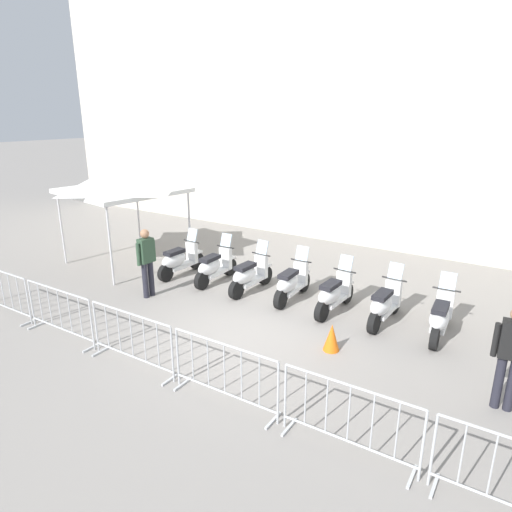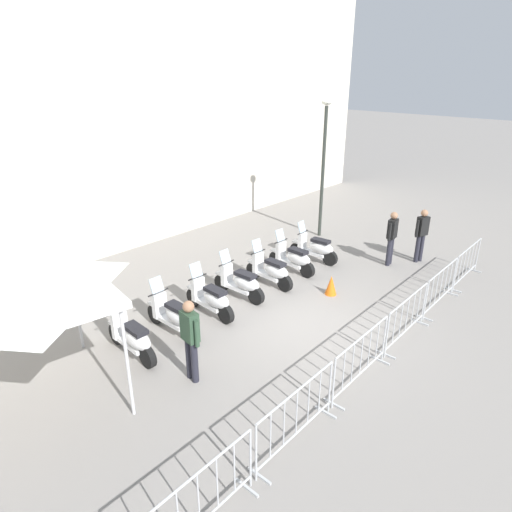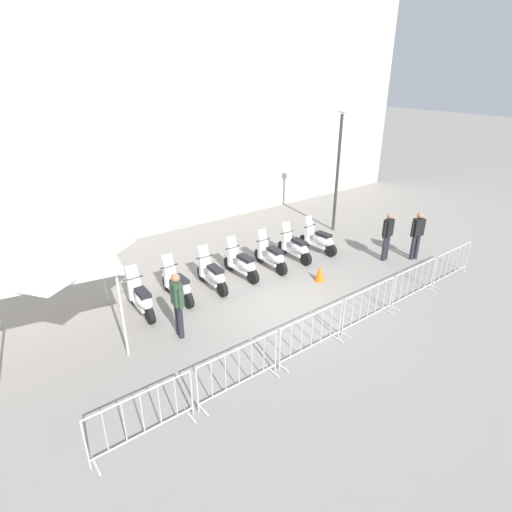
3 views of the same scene
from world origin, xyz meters
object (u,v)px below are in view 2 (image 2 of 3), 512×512
motorcycle_6 (316,248)px  barrier_segment_4 (441,288)px  officer_near_row_end (422,233)px  traffic_cone (331,285)px  motorcycle_3 (241,283)px  barrier_segment_3 (407,318)px  motorcycle_1 (173,316)px  motorcycle_4 (271,271)px  barrier_segment_5 (467,264)px  barrier_segment_1 (296,417)px  officer_mid_plaza (190,336)px  motorcycle_2 (211,299)px  motorcycle_0 (133,338)px  canopy_tent (4,280)px  street_lamp (324,155)px  barrier_segment_0 (199,505)px  motorcycle_5 (293,258)px  officer_by_barriers (392,235)px  barrier_segment_2 (361,359)px

motorcycle_6 → barrier_segment_4: bearing=-85.3°
motorcycle_6 → officer_near_row_end: size_ratio=0.99×
motorcycle_6 → traffic_cone: bearing=-125.3°
motorcycle_6 → motorcycle_3: bearing=-171.1°
barrier_segment_3 → motorcycle_1: bearing=138.8°
motorcycle_4 → barrier_segment_5: bearing=-35.6°
officer_near_row_end → traffic_cone: bearing=177.5°
barrier_segment_3 → barrier_segment_1: bearing=-170.3°
barrier_segment_4 → officer_mid_plaza: bearing=167.8°
barrier_segment_5 → motorcycle_1: bearing=160.9°
motorcycle_2 → motorcycle_0: bearing=-169.1°
barrier_segment_3 → canopy_tent: canopy_tent is taller
officer_near_row_end → motorcycle_6: bearing=141.4°
officer_near_row_end → officer_mid_plaza: bearing=-176.0°
motorcycle_1 → barrier_segment_1: bearing=-91.2°
street_lamp → barrier_segment_3: bearing=-120.7°
barrier_segment_5 → motorcycle_3: bearing=150.8°
barrier_segment_0 → motorcycle_5: bearing=38.7°
canopy_tent → traffic_cone: bearing=-2.7°
motorcycle_0 → officer_by_barriers: bearing=-2.7°
motorcycle_0 → motorcycle_4: size_ratio=1.00×
motorcycle_4 → motorcycle_6: bearing=10.9°
motorcycle_1 → barrier_segment_5: (8.02, -2.78, 0.07)m
motorcycle_5 → barrier_segment_0: 8.50m
barrier_segment_1 → motorcycle_2: bearing=74.3°
motorcycle_5 → barrier_segment_3: bearing=-97.3°
motorcycle_1 → barrier_segment_2: bearing=-63.1°
motorcycle_5 → barrier_segment_1: size_ratio=0.89×
motorcycle_4 → motorcycle_0: bearing=-169.8°
motorcycle_1 → motorcycle_6: same height
officer_near_row_end → traffic_cone: size_ratio=3.15×
barrier_segment_4 → street_lamp: bearing=74.5°
motorcycle_4 → motorcycle_5: same height
motorcycle_5 → canopy_tent: 8.10m
officer_mid_plaza → traffic_cone: size_ratio=3.15×
motorcycle_6 → barrier_segment_3: motorcycle_6 is taller
motorcycle_2 → barrier_segment_0: bearing=-124.8°
motorcycle_5 → motorcycle_1: bearing=-170.0°
barrier_segment_3 → canopy_tent: 7.98m
canopy_tent → traffic_cone: (7.50, -0.36, -2.24)m
motorcycle_2 → motorcycle_4: bearing=9.5°
street_lamp → traffic_cone: bearing=-132.6°
motorcycle_2 → traffic_cone: motorcycle_2 is taller
officer_mid_plaza → canopy_tent: size_ratio=0.59×
motorcycle_0 → motorcycle_3: 3.45m
motorcycle_4 → officer_near_row_end: size_ratio=1.00×
officer_near_row_end → canopy_tent: (-11.45, 0.53, 1.54)m
motorcycle_5 → officer_by_barriers: officer_by_barriers is taller
motorcycle_2 → motorcycle_5: same height
barrier_segment_0 → officer_by_barriers: bearing=22.3°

